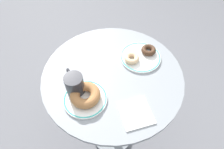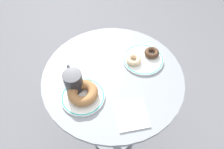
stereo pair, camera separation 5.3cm
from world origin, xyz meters
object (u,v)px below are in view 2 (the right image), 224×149
at_px(cafe_table, 113,97).
at_px(donut_cinnamon, 83,93).
at_px(paper_napkin, 131,115).
at_px(coffee_mug, 73,81).
at_px(plate_left, 83,97).
at_px(donut_chocolate, 152,53).
at_px(plate_right, 142,59).
at_px(donut_glazed, 134,60).

relative_size(cafe_table, donut_cinnamon, 5.92).
distance_m(paper_napkin, coffee_mug, 0.28).
bearing_deg(paper_napkin, donut_cinnamon, 125.19).
distance_m(plate_left, donut_chocolate, 0.40).
bearing_deg(plate_left, donut_chocolate, 5.49).
xyz_separation_m(plate_left, plate_right, (0.35, 0.04, 0.00)).
relative_size(plate_right, donut_glazed, 2.74).
bearing_deg(donut_cinnamon, cafe_table, 12.22).
bearing_deg(donut_glazed, donut_cinnamon, -171.04).
distance_m(cafe_table, plate_left, 0.28).
relative_size(donut_chocolate, coffee_mug, 0.59).
bearing_deg(plate_left, cafe_table, 12.38).
xyz_separation_m(cafe_table, donut_chocolate, (0.22, 0.00, 0.23)).
bearing_deg(plate_left, coffee_mug, 97.98).
bearing_deg(cafe_table, donut_cinnamon, -167.78).
bearing_deg(cafe_table, coffee_mug, 171.99).
relative_size(paper_napkin, coffee_mug, 1.06).
distance_m(cafe_table, plate_right, 0.27).
distance_m(donut_glazed, paper_napkin, 0.28).
bearing_deg(plate_left, paper_napkin, -53.84).
xyz_separation_m(donut_glazed, paper_napkin, (-0.17, -0.22, -0.02)).
bearing_deg(cafe_table, paper_napkin, -101.53).
height_order(plate_left, coffee_mug, coffee_mug).
xyz_separation_m(cafe_table, plate_left, (-0.17, -0.04, 0.21)).
distance_m(plate_left, coffee_mug, 0.08).
xyz_separation_m(cafe_table, plate_right, (0.17, 0.00, 0.21)).
height_order(plate_left, donut_chocolate, donut_chocolate).
bearing_deg(plate_right, donut_chocolate, -5.01).
xyz_separation_m(plate_left, donut_cinnamon, (0.00, 0.00, 0.03)).
distance_m(cafe_table, coffee_mug, 0.32).
relative_size(donut_glazed, paper_napkin, 0.55).
height_order(plate_left, paper_napkin, plate_left).
height_order(donut_chocolate, paper_napkin, donut_chocolate).
distance_m(plate_right, coffee_mug, 0.36).
relative_size(plate_left, donut_chocolate, 2.56).
distance_m(donut_cinnamon, donut_chocolate, 0.39).
height_order(cafe_table, donut_chocolate, donut_chocolate).
height_order(donut_cinnamon, paper_napkin, donut_cinnamon).
height_order(donut_chocolate, donut_glazed, same).
height_order(plate_left, donut_cinnamon, donut_cinnamon).
xyz_separation_m(donut_chocolate, donut_glazed, (-0.10, 0.01, 0.00)).
xyz_separation_m(donut_cinnamon, donut_chocolate, (0.39, 0.04, -0.01)).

